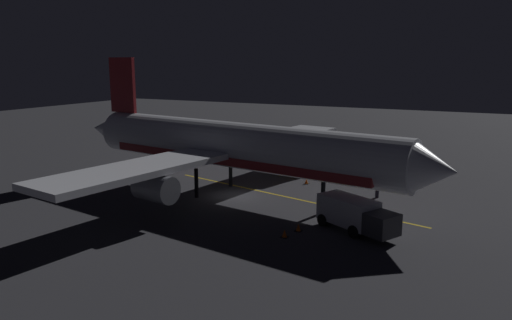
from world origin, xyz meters
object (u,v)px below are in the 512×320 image
traffic_cone_near_left (284,234)px  catering_truck (308,162)px  traffic_cone_near_right (306,181)px  baggage_truck (354,215)px  traffic_cone_under_wing (298,228)px  airliner (230,147)px  ground_crew_worker (377,188)px

traffic_cone_near_left → catering_truck: bearing=-163.8°
traffic_cone_near_left → traffic_cone_near_right: 15.34m
baggage_truck → traffic_cone_under_wing: bearing=-64.0°
traffic_cone_near_right → traffic_cone_under_wing: bearing=18.7°
airliner → ground_crew_worker: airliner is taller
catering_truck → traffic_cone_near_right: (4.81, 1.64, -0.91)m
airliner → ground_crew_worker: size_ratio=22.50×
traffic_cone_near_left → traffic_cone_near_right: same height
airliner → catering_truck: bearing=165.5°
baggage_truck → traffic_cone_near_left: bearing=-49.6°
airliner → traffic_cone_near_left: (7.87, 8.76, -4.22)m
baggage_truck → ground_crew_worker: 9.65m
traffic_cone_near_left → airliner: bearing=-131.9°
traffic_cone_near_right → traffic_cone_near_left: bearing=15.4°
airliner → traffic_cone_under_wing: 11.85m
traffic_cone_near_left → traffic_cone_near_right: (-14.79, -4.07, 0.00)m
traffic_cone_near_right → traffic_cone_under_wing: 13.91m
traffic_cone_near_right → catering_truck: bearing=-161.2°
airliner → traffic_cone_under_wing: bearing=55.6°
baggage_truck → traffic_cone_under_wing: baggage_truck is taller
baggage_truck → traffic_cone_near_right: 14.00m
catering_truck → ground_crew_worker: catering_truck is taller
catering_truck → traffic_cone_under_wing: 19.02m
baggage_truck → traffic_cone_near_left: (3.36, -3.95, -0.98)m
catering_truck → baggage_truck: bearing=30.7°
baggage_truck → ground_crew_worker: baggage_truck is taller
ground_crew_worker → catering_truck: bearing=-126.2°
baggage_truck → catering_truck: bearing=-149.3°
traffic_cone_under_wing → baggage_truck: bearing=116.0°
airliner → baggage_truck: bearing=70.4°
baggage_truck → catering_truck: size_ratio=0.98×
ground_crew_worker → traffic_cone_near_right: bearing=-103.7°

